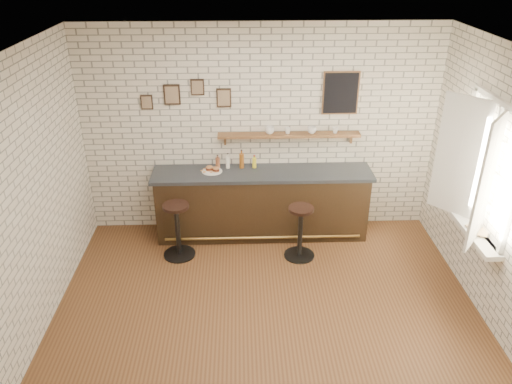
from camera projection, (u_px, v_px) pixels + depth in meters
ground at (267, 308)px, 5.95m from camera, size 5.00×5.00×0.00m
bar_counter at (262, 203)px, 7.24m from camera, size 3.10×0.65×1.01m
sandwich_plate at (212, 171)px, 7.01m from camera, size 0.28×0.28×0.01m
ciabatta_sandwich at (213, 169)px, 6.99m from camera, size 0.22×0.16×0.07m
potato_chips at (210, 171)px, 7.01m from camera, size 0.25×0.19×0.00m
bitters_bottle_brown at (218, 163)px, 7.09m from camera, size 0.06×0.06×0.20m
bitters_bottle_white at (228, 162)px, 7.08m from camera, size 0.06×0.06×0.23m
bitters_bottle_amber at (242, 161)px, 7.08m from camera, size 0.07×0.07×0.28m
condiment_bottle_yellow at (254, 163)px, 7.10m from camera, size 0.06×0.06×0.19m
bar_stool_left at (178, 229)px, 6.76m from camera, size 0.44×0.44×0.79m
bar_stool_right at (300, 230)px, 6.75m from camera, size 0.42×0.42×0.76m
wall_shelf at (289, 135)px, 6.99m from camera, size 2.00×0.18×0.18m
shelf_cup_a at (270, 130)px, 6.95m from camera, size 0.14×0.14×0.10m
shelf_cup_b at (288, 131)px, 6.96m from camera, size 0.13×0.13×0.08m
shelf_cup_c at (312, 130)px, 6.97m from camera, size 0.15×0.15×0.10m
shelf_cup_d at (335, 130)px, 6.98m from camera, size 0.10×0.10×0.08m
back_wall_decor at (277, 94)px, 6.80m from camera, size 2.96×0.02×0.56m
window_sill at (469, 227)px, 5.88m from camera, size 0.20×1.35×0.06m
casement_window at (478, 169)px, 5.54m from camera, size 0.40×1.30×1.56m
book_lower at (473, 230)px, 5.73m from camera, size 0.28×0.31×0.02m
book_upper at (474, 230)px, 5.70m from camera, size 0.24×0.25×0.02m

